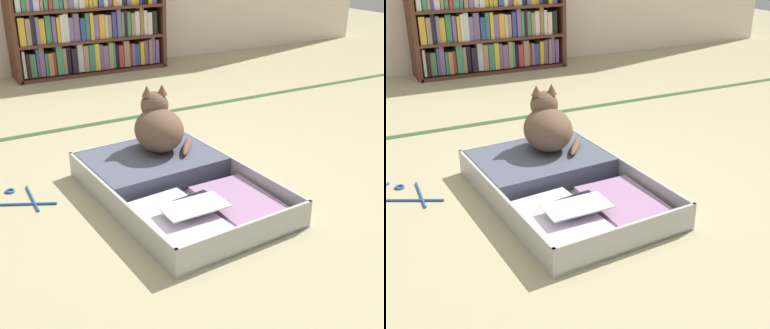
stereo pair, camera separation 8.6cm
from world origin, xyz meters
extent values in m
plane|color=tan|center=(0.00, 0.00, 0.00)|extent=(10.00, 10.00, 0.00)
cube|color=#314F28|center=(0.00, 1.07, 0.00)|extent=(4.80, 0.05, 0.00)
cube|color=#542F21|center=(-0.19, 2.24, 0.37)|extent=(0.03, 0.27, 0.74)
cube|color=#542F21|center=(0.95, 2.24, 0.37)|extent=(0.03, 0.27, 0.74)
cube|color=#542F21|center=(0.38, 2.24, 0.01)|extent=(1.13, 0.27, 0.02)
cube|color=#542F21|center=(0.38, 2.24, 0.25)|extent=(1.10, 0.27, 0.02)
cube|color=silver|center=(-0.15, 2.25, 0.13)|extent=(0.02, 0.23, 0.19)
cube|color=black|center=(-0.12, 2.24, 0.12)|extent=(0.02, 0.23, 0.17)
cube|color=#44734D|center=(-0.08, 2.25, 0.12)|extent=(0.04, 0.23, 0.17)
cube|color=#3B4781|center=(-0.05, 2.25, 0.13)|extent=(0.02, 0.23, 0.20)
cube|color=slate|center=(-0.02, 2.25, 0.14)|extent=(0.04, 0.23, 0.21)
cube|color=#3B7857|center=(0.01, 2.24, 0.12)|extent=(0.02, 0.23, 0.16)
cube|color=#A38053|center=(0.04, 2.24, 0.11)|extent=(0.03, 0.23, 0.16)
cube|color=#B23231|center=(0.07, 2.25, 0.12)|extent=(0.02, 0.23, 0.17)
cube|color=#3E8A5B|center=(0.11, 2.24, 0.14)|extent=(0.04, 0.23, 0.21)
cube|color=olive|center=(0.14, 2.24, 0.13)|extent=(0.02, 0.23, 0.19)
cube|color=black|center=(0.18, 2.25, 0.13)|extent=(0.03, 0.23, 0.19)
cube|color=black|center=(0.22, 2.23, 0.12)|extent=(0.04, 0.23, 0.18)
cube|color=silver|center=(0.26, 2.25, 0.14)|extent=(0.04, 0.23, 0.21)
cube|color=tan|center=(0.30, 2.24, 0.13)|extent=(0.04, 0.23, 0.19)
cube|color=#3E7656|center=(0.35, 2.23, 0.13)|extent=(0.04, 0.23, 0.19)
cube|color=gold|center=(0.39, 2.23, 0.13)|extent=(0.04, 0.23, 0.20)
cube|color=slate|center=(0.42, 2.24, 0.13)|extent=(0.02, 0.23, 0.19)
cube|color=slate|center=(0.46, 2.24, 0.12)|extent=(0.04, 0.23, 0.18)
cube|color=#978662|center=(0.50, 2.24, 0.13)|extent=(0.03, 0.23, 0.20)
cube|color=#40825D|center=(0.53, 2.24, 0.13)|extent=(0.02, 0.23, 0.19)
cube|color=black|center=(0.55, 2.24, 0.12)|extent=(0.02, 0.23, 0.17)
cube|color=#C43A3C|center=(0.58, 2.24, 0.12)|extent=(0.04, 0.23, 0.17)
cube|color=#94815D|center=(0.63, 2.24, 0.13)|extent=(0.04, 0.23, 0.20)
cube|color=#B02E2F|center=(0.66, 2.25, 0.12)|extent=(0.02, 0.23, 0.17)
cube|color=slate|center=(0.68, 2.25, 0.12)|extent=(0.02, 0.23, 0.17)
cube|color=#2F4B80|center=(0.72, 2.25, 0.12)|extent=(0.04, 0.23, 0.16)
cube|color=yellow|center=(0.76, 2.25, 0.12)|extent=(0.03, 0.23, 0.18)
cube|color=slate|center=(0.80, 2.25, 0.13)|extent=(0.03, 0.23, 0.18)
cube|color=#9A7662|center=(0.83, 2.24, 0.13)|extent=(0.02, 0.23, 0.19)
cube|color=slate|center=(0.85, 2.25, 0.14)|extent=(0.03, 0.23, 0.20)
cube|color=slate|center=(0.89, 2.25, 0.13)|extent=(0.03, 0.23, 0.18)
cube|color=#542F21|center=(0.38, 2.24, 0.48)|extent=(1.10, 0.27, 0.02)
cube|color=gold|center=(-0.14, 2.23, 0.36)|extent=(0.04, 0.23, 0.19)
cube|color=#9D7D61|center=(-0.09, 2.24, 0.35)|extent=(0.03, 0.23, 0.18)
cube|color=#1E202B|center=(-0.06, 2.25, 0.37)|extent=(0.03, 0.23, 0.21)
cube|color=slate|center=(-0.03, 2.24, 0.36)|extent=(0.02, 0.23, 0.19)
cube|color=gold|center=(0.01, 2.25, 0.35)|extent=(0.04, 0.23, 0.17)
cube|color=#3B7950|center=(0.05, 2.25, 0.36)|extent=(0.04, 0.23, 0.19)
cube|color=#785494|center=(0.09, 2.24, 0.35)|extent=(0.03, 0.23, 0.18)
cube|color=gold|center=(0.12, 2.24, 0.35)|extent=(0.02, 0.23, 0.18)
cube|color=silver|center=(0.14, 2.24, 0.36)|extent=(0.02, 0.23, 0.19)
cube|color=silver|center=(0.17, 2.24, 0.36)|extent=(0.04, 0.23, 0.20)
cube|color=slate|center=(0.21, 2.25, 0.35)|extent=(0.03, 0.23, 0.17)
cube|color=slate|center=(0.25, 2.25, 0.36)|extent=(0.04, 0.23, 0.19)
cube|color=#284B8E|center=(0.30, 2.24, 0.34)|extent=(0.04, 0.23, 0.16)
cube|color=#377657|center=(0.33, 2.24, 0.36)|extent=(0.03, 0.23, 0.19)
cube|color=gold|center=(0.36, 2.23, 0.36)|extent=(0.02, 0.23, 0.19)
cube|color=slate|center=(0.40, 2.25, 0.35)|extent=(0.04, 0.23, 0.17)
cube|color=gold|center=(0.45, 2.25, 0.35)|extent=(0.04, 0.23, 0.18)
cube|color=beige|center=(0.48, 2.25, 0.35)|extent=(0.02, 0.23, 0.17)
cube|color=#9A8161|center=(0.50, 2.25, 0.35)|extent=(0.03, 0.23, 0.17)
cube|color=#3E3F8F|center=(0.54, 2.25, 0.36)|extent=(0.03, 0.23, 0.19)
cube|color=slate|center=(0.58, 2.24, 0.36)|extent=(0.03, 0.23, 0.20)
cube|color=#488758|center=(0.61, 2.25, 0.36)|extent=(0.02, 0.23, 0.19)
cube|color=black|center=(0.63, 2.24, 0.36)|extent=(0.02, 0.23, 0.20)
cube|color=#447B56|center=(0.66, 2.25, 0.35)|extent=(0.03, 0.23, 0.18)
cube|color=#9C7B60|center=(0.69, 2.25, 0.35)|extent=(0.03, 0.23, 0.17)
cube|color=silver|center=(0.73, 2.25, 0.35)|extent=(0.04, 0.23, 0.18)
cube|color=#94744B|center=(0.77, 2.25, 0.37)|extent=(0.03, 0.23, 0.21)
cube|color=silver|center=(0.80, 2.25, 0.35)|extent=(0.03, 0.23, 0.18)
cube|color=silver|center=(0.83, 2.24, 0.35)|extent=(0.04, 0.23, 0.17)
cube|color=black|center=(0.87, 2.24, 0.35)|extent=(0.04, 0.23, 0.17)
cube|color=#B4B3AF|center=(0.01, -0.16, 0.01)|extent=(0.59, 0.48, 0.01)
cube|color=#B4B3AF|center=(0.02, -0.37, 0.05)|extent=(0.56, 0.05, 0.11)
cube|color=#B4B3AF|center=(-0.27, -0.18, 0.05)|extent=(0.04, 0.44, 0.11)
cube|color=#B4B3AF|center=(0.28, -0.14, 0.05)|extent=(0.04, 0.44, 0.11)
cube|color=#4F495E|center=(0.01, -0.16, 0.02)|extent=(0.57, 0.45, 0.01)
cube|color=#B4B3AF|center=(-0.02, 0.28, 0.01)|extent=(0.59, 0.48, 0.01)
cube|color=#B4B3AF|center=(-0.04, 0.50, 0.05)|extent=(0.56, 0.05, 0.11)
cube|color=#B4B3AF|center=(-0.30, 0.26, 0.05)|extent=(0.04, 0.44, 0.11)
cube|color=#B4B3AF|center=(0.25, 0.30, 0.05)|extent=(0.04, 0.44, 0.11)
cube|color=#4F495E|center=(-0.02, 0.28, 0.02)|extent=(0.57, 0.45, 0.01)
cylinder|color=black|center=(-0.01, 0.06, 0.02)|extent=(0.54, 0.05, 0.02)
cube|color=silver|center=(-0.12, -0.18, 0.03)|extent=(0.27, 0.36, 0.02)
cube|color=silver|center=(-0.13, -0.16, 0.05)|extent=(0.28, 0.40, 0.02)
cube|color=gray|center=(0.13, -0.16, 0.03)|extent=(0.25, 0.37, 0.02)
cube|color=#9E749D|center=(0.14, -0.14, 0.05)|extent=(0.25, 0.35, 0.02)
cube|color=white|center=(-0.07, -0.17, 0.10)|extent=(0.23, 0.13, 0.01)
cube|color=black|center=(-0.05, -0.15, 0.09)|extent=(0.19, 0.15, 0.01)
cube|color=#4F5467|center=(-0.02, 0.28, 0.06)|extent=(0.56, 0.45, 0.10)
torus|color=white|center=(0.04, 0.25, 0.10)|extent=(0.12, 0.12, 0.01)
cylinder|color=black|center=(-0.19, 0.48, 0.05)|extent=(0.02, 0.02, 0.10)
cylinder|color=black|center=(0.12, 0.50, 0.05)|extent=(0.02, 0.02, 0.10)
cube|color=#388E3C|center=(-0.15, -0.38, 0.05)|extent=(0.04, 0.00, 0.02)
cube|color=white|center=(0.01, -0.37, 0.09)|extent=(0.03, 0.00, 0.03)
cube|color=yellow|center=(-0.08, -0.37, 0.03)|extent=(0.04, 0.00, 0.03)
cube|color=#318940|center=(0.17, -0.36, 0.03)|extent=(0.03, 0.00, 0.02)
ellipsoid|color=brown|center=(0.04, 0.33, 0.20)|extent=(0.25, 0.29, 0.18)
ellipsoid|color=brown|center=(0.05, 0.40, 0.16)|extent=(0.16, 0.11, 0.10)
sphere|color=brown|center=(0.05, 0.38, 0.29)|extent=(0.12, 0.12, 0.12)
cone|color=brown|center=(0.08, 0.37, 0.36)|extent=(0.05, 0.05, 0.05)
cone|color=brown|center=(0.01, 0.38, 0.36)|extent=(0.05, 0.05, 0.05)
sphere|color=#D3CA47|center=(0.07, 0.43, 0.30)|extent=(0.02, 0.02, 0.02)
sphere|color=#D3CA47|center=(0.03, 0.44, 0.30)|extent=(0.02, 0.02, 0.02)
ellipsoid|color=brown|center=(0.14, 0.26, 0.13)|extent=(0.14, 0.18, 0.03)
cylinder|color=#285795|center=(-0.64, 0.35, 0.00)|extent=(0.39, 0.19, 0.01)
cylinder|color=#285795|center=(-0.52, 0.34, 0.01)|extent=(0.02, 0.23, 0.01)
torus|color=#285795|center=(-0.59, 0.45, 0.01)|extent=(0.05, 0.05, 0.01)
camera|label=1|loc=(-0.83, -1.52, 0.95)|focal=47.20mm
camera|label=2|loc=(-0.75, -1.56, 0.95)|focal=47.20mm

